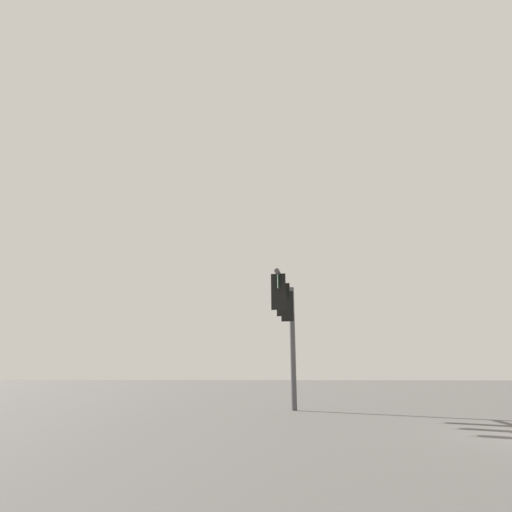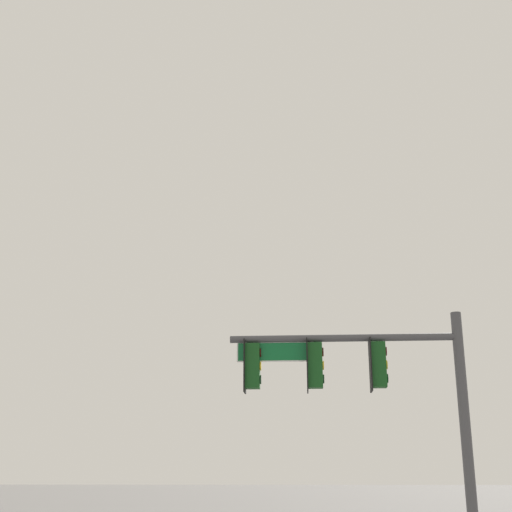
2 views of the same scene
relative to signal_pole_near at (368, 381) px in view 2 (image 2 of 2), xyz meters
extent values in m
cylinder|color=#47474C|center=(-2.23, -0.08, -1.14)|extent=(0.25, 0.25, 5.61)
cylinder|color=#47474C|center=(0.56, 0.02, 1.07)|extent=(5.59, 0.37, 0.18)
cube|color=black|center=(-0.09, 0.00, 0.40)|extent=(0.05, 0.52, 1.30)
cube|color=#144719|center=(-0.28, -0.01, 0.40)|extent=(0.37, 0.33, 1.10)
cylinder|color=#144719|center=(-0.28, -0.01, 1.01)|extent=(0.04, 0.04, 0.12)
cylinder|color=#340503|center=(-0.48, -0.02, 0.73)|extent=(0.04, 0.22, 0.22)
cylinder|color=yellow|center=(-0.48, -0.02, 0.40)|extent=(0.04, 0.22, 0.22)
cylinder|color=black|center=(-0.48, -0.02, 0.07)|extent=(0.04, 0.22, 0.22)
cube|color=black|center=(1.45, 0.05, 0.40)|extent=(0.05, 0.52, 1.30)
cube|color=#144719|center=(1.26, 0.04, 0.40)|extent=(0.37, 0.33, 1.10)
cylinder|color=#144719|center=(1.26, 0.04, 1.01)|extent=(0.04, 0.04, 0.12)
cylinder|color=#340503|center=(1.06, 0.04, 0.73)|extent=(0.04, 0.22, 0.22)
cylinder|color=yellow|center=(1.06, 0.04, 0.40)|extent=(0.04, 0.22, 0.22)
cylinder|color=black|center=(1.06, 0.04, 0.07)|extent=(0.04, 0.22, 0.22)
cube|color=black|center=(2.99, 0.10, 0.40)|extent=(0.05, 0.52, 1.30)
cube|color=#144719|center=(2.80, 0.10, 0.40)|extent=(0.37, 0.33, 1.10)
cylinder|color=#144719|center=(2.80, 0.10, 1.01)|extent=(0.04, 0.04, 0.12)
cylinder|color=#340503|center=(2.60, 0.09, 0.73)|extent=(0.04, 0.22, 0.22)
cylinder|color=yellow|center=(2.60, 0.09, 0.40)|extent=(0.04, 0.22, 0.22)
cylinder|color=black|center=(2.60, 0.09, 0.07)|extent=(0.04, 0.22, 0.22)
cube|color=#0F602D|center=(2.22, 0.08, 0.75)|extent=(1.88, 0.10, 0.44)
cube|color=white|center=(2.22, 0.08, 0.75)|extent=(1.94, 0.09, 0.50)
camera|label=1|loc=(16.74, 2.25, -2.51)|focal=28.00mm
camera|label=2|loc=(0.89, 17.55, -2.25)|focal=50.00mm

